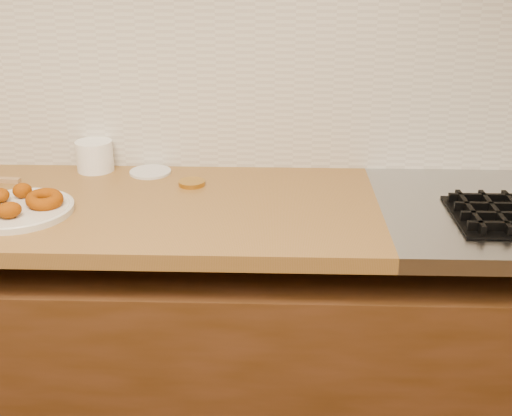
% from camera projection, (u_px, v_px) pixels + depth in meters
% --- Properties ---
extents(wall_back, '(4.00, 0.02, 2.70)m').
position_uv_depth(wall_back, '(195.00, 12.00, 1.79)').
color(wall_back, tan).
rests_on(wall_back, ground).
extents(base_cabinet, '(3.60, 0.60, 0.77)m').
position_uv_depth(base_cabinet, '(195.00, 364.00, 1.88)').
color(base_cabinet, '#512D19').
rests_on(base_cabinet, floor).
extents(backsplash, '(3.60, 0.02, 0.60)m').
position_uv_depth(backsplash, '(197.00, 67.00, 1.84)').
color(backsplash, beige).
rests_on(backsplash, wall_back).
extents(donut_plate, '(0.28, 0.28, 0.02)m').
position_uv_depth(donut_plate, '(18.00, 210.00, 1.61)').
color(donut_plate, beige).
rests_on(donut_plate, butcher_block).
extents(ring_donut, '(0.13, 0.13, 0.04)m').
position_uv_depth(ring_donut, '(44.00, 199.00, 1.61)').
color(ring_donut, '#923A00').
rests_on(ring_donut, donut_plate).
extents(fried_dough_chunks, '(0.14, 0.19, 0.04)m').
position_uv_depth(fried_dough_chunks, '(2.00, 201.00, 1.59)').
color(fried_dough_chunks, '#923A00').
rests_on(fried_dough_chunks, donut_plate).
extents(plastic_tub, '(0.13, 0.13, 0.09)m').
position_uv_depth(plastic_tub, '(95.00, 156.00, 1.90)').
color(plastic_tub, white).
rests_on(plastic_tub, butcher_block).
extents(tub_lid, '(0.14, 0.14, 0.01)m').
position_uv_depth(tub_lid, '(150.00, 172.00, 1.89)').
color(tub_lid, silver).
rests_on(tub_lid, butcher_block).
extents(brass_jar_lid, '(0.10, 0.10, 0.01)m').
position_uv_depth(brass_jar_lid, '(192.00, 183.00, 1.80)').
color(brass_jar_lid, '#BB8830').
rests_on(brass_jar_lid, butcher_block).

